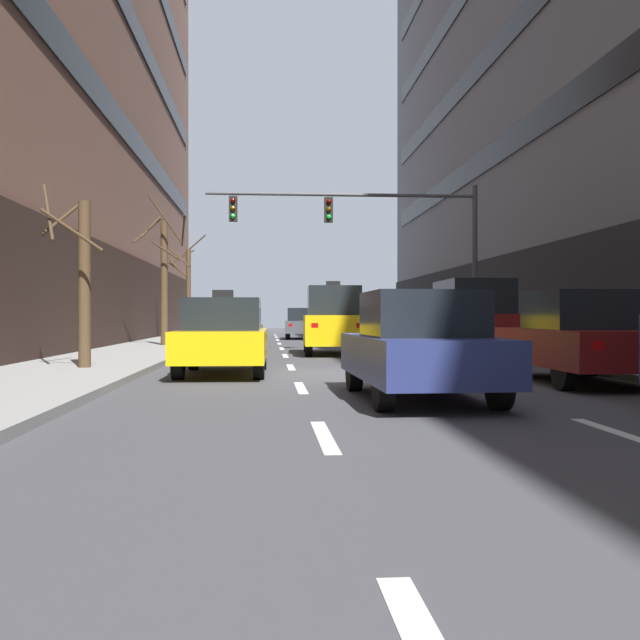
# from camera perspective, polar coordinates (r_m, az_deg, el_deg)

# --- Properties ---
(ground_plane) EXTENTS (120.00, 120.00, 0.00)m
(ground_plane) POSITION_cam_1_polar(r_m,az_deg,el_deg) (15.52, 3.65, -4.22)
(ground_plane) COLOR #424247
(sidewalk_left) EXTENTS (3.35, 80.00, 0.14)m
(sidewalk_left) POSITION_cam_1_polar(r_m,az_deg,el_deg) (15.93, -19.49, -3.87)
(sidewalk_left) COLOR gray
(sidewalk_left) RESTS_ON ground
(lane_stripe_l1_s2) EXTENTS (0.16, 2.00, 0.01)m
(lane_stripe_l1_s2) POSITION_cam_1_polar(r_m,az_deg,el_deg) (7.45, 0.33, -9.10)
(lane_stripe_l1_s2) COLOR silver
(lane_stripe_l1_s2) RESTS_ON ground
(lane_stripe_l1_s3) EXTENTS (0.16, 2.00, 0.01)m
(lane_stripe_l1_s3) POSITION_cam_1_polar(r_m,az_deg,el_deg) (12.40, -1.53, -5.34)
(lane_stripe_l1_s3) COLOR silver
(lane_stripe_l1_s3) RESTS_ON ground
(lane_stripe_l1_s4) EXTENTS (0.16, 2.00, 0.01)m
(lane_stripe_l1_s4) POSITION_cam_1_polar(r_m,az_deg,el_deg) (17.38, -2.31, -3.72)
(lane_stripe_l1_s4) COLOR silver
(lane_stripe_l1_s4) RESTS_ON ground
(lane_stripe_l1_s5) EXTENTS (0.16, 2.00, 0.01)m
(lane_stripe_l1_s5) POSITION_cam_1_polar(r_m,az_deg,el_deg) (22.37, -2.75, -2.83)
(lane_stripe_l1_s5) COLOR silver
(lane_stripe_l1_s5) RESTS_ON ground
(lane_stripe_l1_s6) EXTENTS (0.16, 2.00, 0.01)m
(lane_stripe_l1_s6) POSITION_cam_1_polar(r_m,az_deg,el_deg) (27.36, -3.03, -2.26)
(lane_stripe_l1_s6) COLOR silver
(lane_stripe_l1_s6) RESTS_ON ground
(lane_stripe_l1_s7) EXTENTS (0.16, 2.00, 0.01)m
(lane_stripe_l1_s7) POSITION_cam_1_polar(r_m,az_deg,el_deg) (32.36, -3.22, -1.87)
(lane_stripe_l1_s7) COLOR silver
(lane_stripe_l1_s7) RESTS_ON ground
(lane_stripe_l1_s8) EXTENTS (0.16, 2.00, 0.01)m
(lane_stripe_l1_s8) POSITION_cam_1_polar(r_m,az_deg,el_deg) (37.35, -3.36, -1.58)
(lane_stripe_l1_s8) COLOR silver
(lane_stripe_l1_s8) RESTS_ON ground
(lane_stripe_l1_s9) EXTENTS (0.16, 2.00, 0.01)m
(lane_stripe_l1_s9) POSITION_cam_1_polar(r_m,az_deg,el_deg) (42.35, -3.46, -1.36)
(lane_stripe_l1_s9) COLOR silver
(lane_stripe_l1_s9) RESTS_ON ground
(lane_stripe_l1_s10) EXTENTS (0.16, 2.00, 0.01)m
(lane_stripe_l1_s10) POSITION_cam_1_polar(r_m,az_deg,el_deg) (47.35, -3.55, -1.18)
(lane_stripe_l1_s10) COLOR silver
(lane_stripe_l1_s10) RESTS_ON ground
(lane_stripe_l2_s2) EXTENTS (0.16, 2.00, 0.01)m
(lane_stripe_l2_s2) POSITION_cam_1_polar(r_m,az_deg,el_deg) (8.29, 22.35, -8.17)
(lane_stripe_l2_s2) COLOR silver
(lane_stripe_l2_s2) RESTS_ON ground
(lane_stripe_l2_s3) EXTENTS (0.16, 2.00, 0.01)m
(lane_stripe_l2_s3) POSITION_cam_1_polar(r_m,az_deg,el_deg) (12.92, 12.33, -5.12)
(lane_stripe_l2_s3) COLOR silver
(lane_stripe_l2_s3) RESTS_ON ground
(lane_stripe_l2_s4) EXTENTS (0.16, 2.00, 0.01)m
(lane_stripe_l2_s4) POSITION_cam_1_polar(r_m,az_deg,el_deg) (17.75, 7.71, -3.64)
(lane_stripe_l2_s4) COLOR silver
(lane_stripe_l2_s4) RESTS_ON ground
(lane_stripe_l2_s5) EXTENTS (0.16, 2.00, 0.01)m
(lane_stripe_l2_s5) POSITION_cam_1_polar(r_m,az_deg,el_deg) (22.66, 5.08, -2.79)
(lane_stripe_l2_s5) COLOR silver
(lane_stripe_l2_s5) RESTS_ON ground
(lane_stripe_l2_s6) EXTENTS (0.16, 2.00, 0.01)m
(lane_stripe_l2_s6) POSITION_cam_1_polar(r_m,az_deg,el_deg) (27.60, 3.40, -2.24)
(lane_stripe_l2_s6) COLOR silver
(lane_stripe_l2_s6) RESTS_ON ground
(lane_stripe_l2_s7) EXTENTS (0.16, 2.00, 0.01)m
(lane_stripe_l2_s7) POSITION_cam_1_polar(r_m,az_deg,el_deg) (32.56, 2.22, -1.85)
(lane_stripe_l2_s7) COLOR silver
(lane_stripe_l2_s7) RESTS_ON ground
(lane_stripe_l2_s8) EXTENTS (0.16, 2.00, 0.01)m
(lane_stripe_l2_s8) POSITION_cam_1_polar(r_m,az_deg,el_deg) (37.53, 1.36, -1.57)
(lane_stripe_l2_s8) COLOR silver
(lane_stripe_l2_s8) RESTS_ON ground
(lane_stripe_l2_s9) EXTENTS (0.16, 2.00, 0.01)m
(lane_stripe_l2_s9) POSITION_cam_1_polar(r_m,az_deg,el_deg) (42.50, 0.70, -1.35)
(lane_stripe_l2_s9) COLOR silver
(lane_stripe_l2_s9) RESTS_ON ground
(lane_stripe_l2_s10) EXTENTS (0.16, 2.00, 0.01)m
(lane_stripe_l2_s10) POSITION_cam_1_polar(r_m,az_deg,el_deg) (47.49, 0.18, -1.18)
(lane_stripe_l2_s10) COLOR silver
(lane_stripe_l2_s10) RESTS_ON ground
(taxi_driving_0) EXTENTS (1.80, 4.19, 1.73)m
(taxi_driving_0) POSITION_cam_1_polar(r_m,az_deg,el_deg) (28.33, -6.34, -0.62)
(taxi_driving_0) COLOR black
(taxi_driving_0) RESTS_ON ground
(car_driving_1) EXTENTS (2.05, 4.52, 1.67)m
(car_driving_1) POSITION_cam_1_polar(r_m,az_deg,el_deg) (39.15, -1.36, -0.30)
(car_driving_1) COLOR black
(car_driving_1) RESTS_ON ground
(taxi_driving_2) EXTENTS (1.84, 4.28, 1.77)m
(taxi_driving_2) POSITION_cam_1_polar(r_m,az_deg,el_deg) (15.31, -7.61, -1.34)
(taxi_driving_2) COLOR black
(taxi_driving_2) RESTS_ON ground
(taxi_driving_3) EXTENTS (2.05, 4.56, 2.35)m
(taxi_driving_3) POSITION_cam_1_polar(r_m,az_deg,el_deg) (23.35, 1.04, -0.05)
(taxi_driving_3) COLOR black
(taxi_driving_3) RESTS_ON ground
(car_driving_4) EXTENTS (1.86, 4.25, 1.58)m
(car_driving_4) POSITION_cam_1_polar(r_m,az_deg,el_deg) (10.68, 7.83, -2.08)
(car_driving_4) COLOR black
(car_driving_4) RESTS_ON ground
(car_parked_1) EXTENTS (1.92, 4.50, 1.68)m
(car_parked_1) POSITION_cam_1_polar(r_m,az_deg,el_deg) (14.06, 19.71, -1.33)
(car_parked_1) COLOR black
(car_parked_1) RESTS_ON ground
(car_parked_2) EXTENTS (2.01, 4.62, 2.22)m
(car_parked_2) POSITION_cam_1_polar(r_m,az_deg,el_deg) (20.49, 11.92, -0.04)
(car_parked_2) COLOR black
(car_parked_2) RESTS_ON ground
(traffic_signal_0) EXTENTS (9.27, 0.35, 5.59)m
(traffic_signal_0) POSITION_cam_1_polar(r_m,az_deg,el_deg) (24.90, 4.47, 7.22)
(traffic_signal_0) COLOR #4C4C51
(traffic_signal_0) RESTS_ON sidewalk_right
(street_tree_0) EXTENTS (2.13, 2.16, 5.22)m
(street_tree_0) POSITION_cam_1_polar(r_m,az_deg,el_deg) (36.51, -10.40, 2.48)
(street_tree_0) COLOR #4C3823
(street_tree_0) RESTS_ON sidewalk_left
(street_tree_1) EXTENTS (2.02, 1.90, 5.57)m
(street_tree_1) POSITION_cam_1_polar(r_m,az_deg,el_deg) (28.02, -12.16, 3.29)
(street_tree_1) COLOR #4C3823
(street_tree_1) RESTS_ON sidewalk_left
(street_tree_3) EXTENTS (1.56, 1.80, 3.94)m
(street_tree_3) POSITION_cam_1_polar(r_m,az_deg,el_deg) (16.14, -18.19, 3.14)
(street_tree_3) COLOR #4C3823
(street_tree_3) RESTS_ON sidewalk_left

